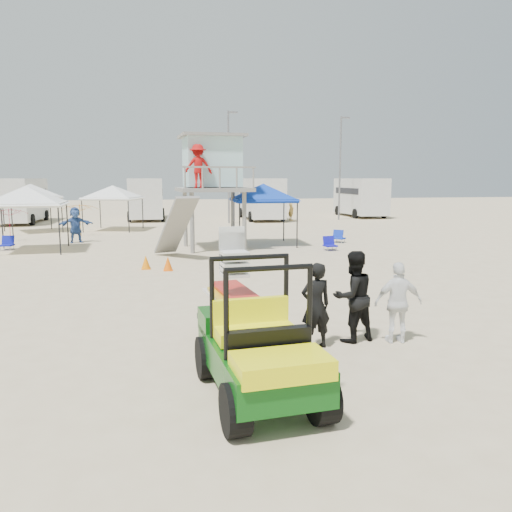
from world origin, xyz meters
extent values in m
plane|color=beige|center=(0.00, 0.00, 0.00)|extent=(140.00, 140.00, 0.00)
cube|color=#0B4A0F|center=(-0.46, -2.33, 0.59)|extent=(1.59, 2.81, 0.47)
cube|color=#FEF80D|center=(-0.46, -2.33, 0.88)|extent=(1.30, 0.87, 0.26)
cylinder|color=black|center=(-1.06, -3.30, 0.34)|extent=(0.37, 0.72, 0.69)
cube|color=black|center=(-0.46, -0.03, 0.44)|extent=(1.39, 1.90, 0.11)
cylinder|color=black|center=(-0.98, -0.03, 0.24)|extent=(0.23, 0.49, 0.47)
imported|color=black|center=(1.04, -0.33, 0.83)|extent=(0.66, 0.48, 1.67)
imported|color=black|center=(1.89, -0.08, 0.92)|extent=(1.03, 0.89, 1.83)
imported|color=white|center=(2.74, -0.33, 0.81)|extent=(0.99, 0.49, 1.62)
cylinder|color=gray|center=(-0.63, 12.61, 1.33)|extent=(0.19, 0.19, 2.66)
cube|color=gray|center=(0.54, 13.78, 2.74)|extent=(3.44, 3.44, 0.17)
cube|color=#ACD9DE|center=(0.54, 14.10, 3.99)|extent=(2.61, 2.32, 2.23)
imported|color=#B20F0F|center=(-0.31, 12.72, 3.76)|extent=(1.21, 0.69, 1.87)
cylinder|color=black|center=(1.70, 13.36, 1.12)|extent=(0.06, 0.06, 2.25)
pyramid|color=#0F37AC|center=(3.06, 14.72, 3.00)|extent=(2.92, 2.92, 0.80)
cube|color=#0F37AC|center=(3.06, 14.72, 2.20)|extent=(2.92, 2.92, 0.18)
pyramid|color=white|center=(-7.66, 14.46, 2.91)|extent=(3.22, 3.22, 0.80)
cube|color=white|center=(-7.66, 14.46, 2.11)|extent=(3.22, 3.22, 0.18)
cylinder|color=black|center=(-10.98, 21.82, 1.09)|extent=(0.06, 0.06, 2.18)
pyramid|color=silver|center=(-9.59, 23.21, 2.93)|extent=(3.90, 3.90, 0.80)
cube|color=silver|center=(-9.59, 23.21, 2.13)|extent=(3.90, 3.90, 0.18)
cylinder|color=black|center=(-6.24, 21.94, 1.03)|extent=(0.06, 0.06, 2.07)
pyramid|color=white|center=(-4.81, 23.37, 2.82)|extent=(3.69, 3.69, 0.80)
cube|color=white|center=(-4.81, 23.37, 2.02)|extent=(3.69, 3.69, 0.18)
imported|color=#B4132D|center=(-9.57, 18.40, 0.88)|extent=(2.47, 2.49, 1.76)
imported|color=orange|center=(-6.34, 20.31, 0.94)|extent=(2.89, 2.88, 1.87)
cone|color=#FF6108|center=(-1.65, 8.48, 0.25)|extent=(0.34, 0.34, 0.50)
cone|color=orange|center=(-2.43, 8.93, 0.25)|extent=(0.34, 0.34, 0.50)
cube|color=#0D1694|center=(-8.84, 15.08, 0.22)|extent=(0.60, 0.57, 0.06)
cube|color=#0D1694|center=(-8.84, 15.32, 0.42)|extent=(0.56, 0.24, 0.44)
cylinder|color=#B2B2B7|center=(-9.06, 14.88, 0.10)|extent=(0.03, 0.03, 0.20)
cube|color=#1010AD|center=(5.67, 12.19, 0.22)|extent=(0.60, 0.57, 0.06)
cube|color=#1010AD|center=(5.67, 12.43, 0.42)|extent=(0.56, 0.24, 0.44)
cylinder|color=#B2B2B7|center=(5.45, 11.99, 0.10)|extent=(0.03, 0.03, 0.20)
cube|color=#102DB7|center=(7.05, 14.82, 0.22)|extent=(0.74, 0.73, 0.06)
cube|color=#102DB7|center=(7.05, 15.06, 0.42)|extent=(0.51, 0.50, 0.44)
cylinder|color=#B2B2B7|center=(6.83, 14.62, 0.10)|extent=(0.03, 0.03, 0.20)
cube|color=silver|center=(-12.00, 30.00, 1.75)|extent=(2.50, 6.80, 3.00)
cube|color=black|center=(-12.00, 30.00, 2.20)|extent=(2.54, 5.44, 0.50)
cube|color=silver|center=(-3.00, 31.50, 1.75)|extent=(2.50, 6.50, 3.00)
cube|color=black|center=(-3.00, 31.50, 2.20)|extent=(2.54, 5.20, 0.50)
cylinder|color=black|center=(-4.25, 29.42, 0.40)|extent=(0.25, 0.80, 0.80)
cube|color=silver|center=(6.00, 30.00, 1.75)|extent=(2.50, 7.00, 3.00)
cube|color=black|center=(6.00, 30.00, 2.20)|extent=(2.54, 5.60, 0.50)
cylinder|color=black|center=(4.75, 27.76, 0.40)|extent=(0.25, 0.80, 0.80)
cube|color=silver|center=(15.00, 31.50, 1.75)|extent=(2.50, 6.60, 3.00)
cube|color=black|center=(15.00, 31.50, 2.20)|extent=(2.54, 5.28, 0.50)
cylinder|color=black|center=(13.75, 29.39, 0.40)|extent=(0.25, 0.80, 0.80)
cylinder|color=slate|center=(3.00, 27.00, 4.00)|extent=(0.14, 0.14, 8.00)
cylinder|color=slate|center=(12.00, 28.50, 4.00)|extent=(0.14, 0.14, 8.00)
imported|color=tan|center=(8.08, 28.50, 0.88)|extent=(0.50, 0.69, 1.75)
imported|color=#33559B|center=(-6.15, 17.30, 0.91)|extent=(1.77, 1.00, 1.82)
camera|label=1|loc=(-1.80, -9.23, 3.23)|focal=35.00mm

